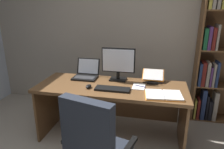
{
  "coord_description": "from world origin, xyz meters",
  "views": [
    {
      "loc": [
        0.57,
        -1.29,
        1.71
      ],
      "look_at": [
        0.06,
        1.05,
        0.91
      ],
      "focal_mm": 33.6,
      "sensor_mm": 36.0,
      "label": 1
    }
  ],
  "objects_px": {
    "notepad": "(139,87)",
    "computer_mouse": "(89,86)",
    "open_binder": "(164,95)",
    "reading_stand_with_book": "(153,76)",
    "desk": "(112,97)",
    "keyboard": "(112,89)",
    "laptop": "(86,74)",
    "bookshelf": "(222,54)",
    "monitor": "(118,64)",
    "pen": "(140,86)"
  },
  "relations": [
    {
      "from": "open_binder",
      "to": "notepad",
      "type": "height_order",
      "value": "open_binder"
    },
    {
      "from": "desk",
      "to": "computer_mouse",
      "type": "bearing_deg",
      "value": -140.62
    },
    {
      "from": "desk",
      "to": "reading_stand_with_book",
      "type": "relative_size",
      "value": 6.71
    },
    {
      "from": "laptop",
      "to": "keyboard",
      "type": "distance_m",
      "value": 0.59
    },
    {
      "from": "laptop",
      "to": "notepad",
      "type": "bearing_deg",
      "value": -15.45
    },
    {
      "from": "reading_stand_with_book",
      "to": "computer_mouse",
      "type": "bearing_deg",
      "value": -151.78
    },
    {
      "from": "desk",
      "to": "keyboard",
      "type": "bearing_deg",
      "value": -77.99
    },
    {
      "from": "computer_mouse",
      "to": "pen",
      "type": "relative_size",
      "value": 0.74
    },
    {
      "from": "keyboard",
      "to": "reading_stand_with_book",
      "type": "bearing_deg",
      "value": 41.53
    },
    {
      "from": "keyboard",
      "to": "monitor",
      "type": "bearing_deg",
      "value": 90.0
    },
    {
      "from": "notepad",
      "to": "computer_mouse",
      "type": "bearing_deg",
      "value": -164.96
    },
    {
      "from": "bookshelf",
      "to": "computer_mouse",
      "type": "height_order",
      "value": "bookshelf"
    },
    {
      "from": "reading_stand_with_book",
      "to": "bookshelf",
      "type": "bearing_deg",
      "value": 30.16
    },
    {
      "from": "laptop",
      "to": "notepad",
      "type": "height_order",
      "value": "laptop"
    },
    {
      "from": "monitor",
      "to": "reading_stand_with_book",
      "type": "height_order",
      "value": "monitor"
    },
    {
      "from": "bookshelf",
      "to": "computer_mouse",
      "type": "bearing_deg",
      "value": -150.69
    },
    {
      "from": "keyboard",
      "to": "reading_stand_with_book",
      "type": "distance_m",
      "value": 0.62
    },
    {
      "from": "monitor",
      "to": "notepad",
      "type": "bearing_deg",
      "value": -33.93
    },
    {
      "from": "laptop",
      "to": "computer_mouse",
      "type": "xyz_separation_m",
      "value": [
        0.16,
        -0.37,
        -0.03
      ]
    },
    {
      "from": "reading_stand_with_book",
      "to": "open_binder",
      "type": "bearing_deg",
      "value": -73.63
    },
    {
      "from": "notepad",
      "to": "reading_stand_with_book",
      "type": "bearing_deg",
      "value": 56.78
    },
    {
      "from": "monitor",
      "to": "computer_mouse",
      "type": "relative_size",
      "value": 4.28
    },
    {
      "from": "bookshelf",
      "to": "reading_stand_with_book",
      "type": "height_order",
      "value": "bookshelf"
    },
    {
      "from": "bookshelf",
      "to": "laptop",
      "type": "bearing_deg",
      "value": -162.46
    },
    {
      "from": "bookshelf",
      "to": "laptop",
      "type": "height_order",
      "value": "bookshelf"
    },
    {
      "from": "monitor",
      "to": "open_binder",
      "type": "bearing_deg",
      "value": -34.67
    },
    {
      "from": "keyboard",
      "to": "computer_mouse",
      "type": "xyz_separation_m",
      "value": [
        -0.3,
        0.0,
        0.01
      ]
    },
    {
      "from": "desk",
      "to": "reading_stand_with_book",
      "type": "distance_m",
      "value": 0.61
    },
    {
      "from": "computer_mouse",
      "to": "open_binder",
      "type": "bearing_deg",
      "value": -3.19
    },
    {
      "from": "keyboard",
      "to": "notepad",
      "type": "xyz_separation_m",
      "value": [
        0.3,
        0.16,
        -0.01
      ]
    },
    {
      "from": "keyboard",
      "to": "pen",
      "type": "distance_m",
      "value": 0.36
    },
    {
      "from": "monitor",
      "to": "reading_stand_with_book",
      "type": "distance_m",
      "value": 0.49
    },
    {
      "from": "desk",
      "to": "pen",
      "type": "relative_size",
      "value": 13.41
    },
    {
      "from": "computer_mouse",
      "to": "open_binder",
      "type": "xyz_separation_m",
      "value": [
        0.9,
        -0.05,
        -0.01
      ]
    },
    {
      "from": "laptop",
      "to": "keyboard",
      "type": "bearing_deg",
      "value": -38.98
    },
    {
      "from": "desk",
      "to": "notepad",
      "type": "bearing_deg",
      "value": -8.04
    },
    {
      "from": "reading_stand_with_book",
      "to": "notepad",
      "type": "xyz_separation_m",
      "value": [
        -0.16,
        -0.25,
        -0.06
      ]
    },
    {
      "from": "desk",
      "to": "open_binder",
      "type": "relative_size",
      "value": 4.28
    },
    {
      "from": "open_binder",
      "to": "reading_stand_with_book",
      "type": "bearing_deg",
      "value": 100.19
    },
    {
      "from": "monitor",
      "to": "keyboard",
      "type": "distance_m",
      "value": 0.42
    },
    {
      "from": "keyboard",
      "to": "open_binder",
      "type": "bearing_deg",
      "value": -4.8
    },
    {
      "from": "pen",
      "to": "reading_stand_with_book",
      "type": "bearing_deg",
      "value": 60.15
    },
    {
      "from": "computer_mouse",
      "to": "monitor",
      "type": "bearing_deg",
      "value": 50.38
    },
    {
      "from": "desk",
      "to": "computer_mouse",
      "type": "distance_m",
      "value": 0.4
    },
    {
      "from": "monitor",
      "to": "pen",
      "type": "distance_m",
      "value": 0.43
    },
    {
      "from": "laptop",
      "to": "reading_stand_with_book",
      "type": "distance_m",
      "value": 0.92
    },
    {
      "from": "monitor",
      "to": "keyboard",
      "type": "xyz_separation_m",
      "value": [
        0.0,
        -0.36,
        -0.21
      ]
    },
    {
      "from": "laptop",
      "to": "computer_mouse",
      "type": "distance_m",
      "value": 0.4
    },
    {
      "from": "bookshelf",
      "to": "pen",
      "type": "distance_m",
      "value": 1.38
    },
    {
      "from": "keyboard",
      "to": "reading_stand_with_book",
      "type": "relative_size",
      "value": 1.5
    }
  ]
}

